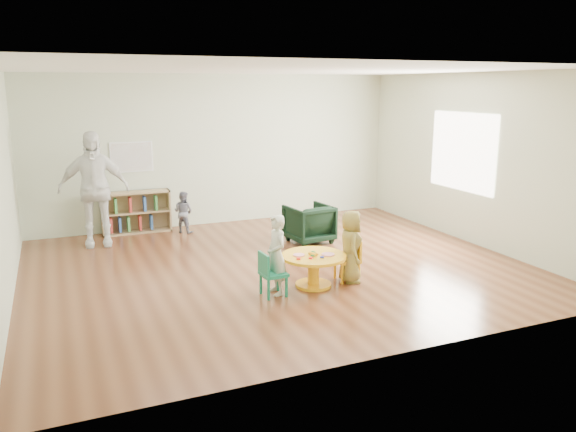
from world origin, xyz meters
The scene contains 11 objects.
room centered at (0.01, 0.00, 1.89)m, with size 7.10×7.00×2.80m.
activity_table centered at (0.14, -0.93, 0.30)m, with size 0.86×0.86×0.47m.
kid_chair_left centered at (-0.51, -1.04, 0.31)m, with size 0.32×0.32×0.57m.
kid_chair_right centered at (0.70, -0.89, 0.30)m, with size 0.33×0.33×0.57m.
bookshelf centered at (-1.61, 2.86, 0.37)m, with size 1.20×0.30×0.75m.
alphabet_poster centered at (-1.60, 2.98, 1.35)m, with size 0.74×0.01×0.54m.
armchair centered at (0.99, 1.05, 0.32)m, with size 0.69×0.71×0.64m, color black.
child_left centered at (-0.41, -0.98, 0.51)m, with size 0.37×0.24×1.02m, color silver.
child_right centered at (0.67, -0.95, 0.49)m, with size 0.48×0.31×0.98m, color yellow.
toddler centered at (-0.82, 2.50, 0.38)m, with size 0.37×0.29×0.75m, color #161A38.
adult_caretaker centered at (-2.33, 2.24, 0.94)m, with size 1.11×0.46×1.89m, color white.
Camera 1 is at (-2.89, -7.27, 2.58)m, focal length 35.00 mm.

